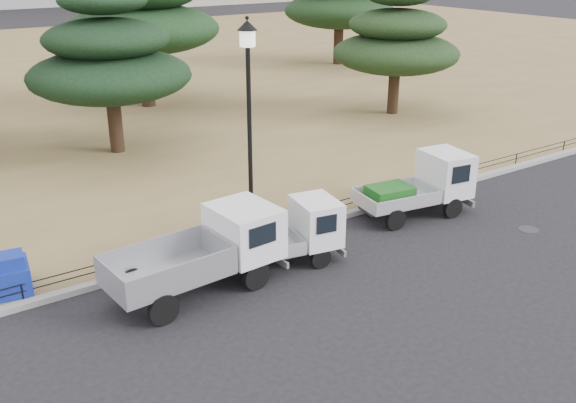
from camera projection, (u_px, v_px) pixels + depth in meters
ground at (331, 272)px, 16.63m from camera, size 220.00×220.00×0.00m
lawn at (32, 80)px, 40.13m from camera, size 120.00×56.00×0.15m
curb at (276, 234)px, 18.60m from camera, size 120.00×0.25×0.16m
truck_large at (205, 250)px, 15.43m from camera, size 4.42×2.02×1.88m
truck_kei_front at (290, 234)px, 16.80m from camera, size 3.33×1.83×1.67m
truck_kei_rear at (421, 185)px, 19.91m from camera, size 3.80×2.03×1.89m
street_lamp at (249, 95)px, 16.97m from camera, size 0.53×0.53×5.96m
pipe_fence at (274, 221)px, 18.58m from camera, size 38.00×0.04×0.40m
manhole at (529, 229)px, 19.09m from camera, size 0.60×0.60×0.01m
pine_center_left at (109, 59)px, 24.55m from camera, size 6.28×6.28×6.38m
pine_center_right at (141, 12)px, 31.60m from camera, size 7.63×7.63×8.09m
pine_east_near at (397, 40)px, 30.55m from camera, size 6.07×6.07×6.13m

